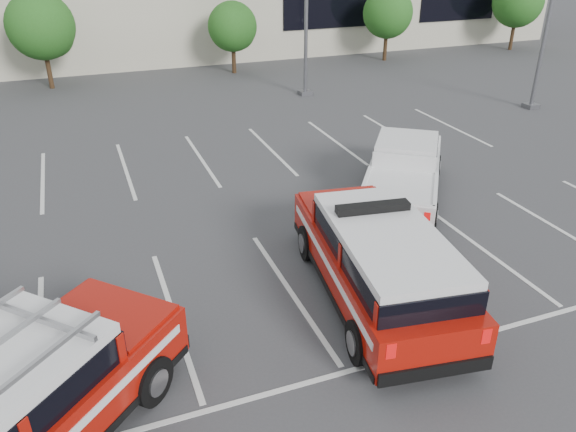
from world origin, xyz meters
name	(u,v)px	position (x,y,z in m)	size (l,w,h in m)	color
ground	(291,292)	(0.00, 0.00, 0.00)	(120.00, 120.00, 0.00)	#3B3B3E
stall_markings	(236,210)	(0.00, 4.50, 0.01)	(23.00, 15.00, 0.01)	silver
tree_mid_left	(43,28)	(-4.91, 22.05, 3.04)	(3.37, 3.37, 4.85)	#3F2B19
tree_mid_right	(234,28)	(5.09, 22.05, 2.50)	(2.77, 2.77, 3.99)	#3F2B19
tree_right	(389,15)	(15.09, 22.05, 2.77)	(3.07, 3.07, 4.42)	#3F2B19
tree_far_right	(518,3)	(25.09, 22.05, 3.04)	(3.37, 3.37, 4.85)	#3F2B19
fire_chief_suv	(377,266)	(1.67, -0.96, 0.88)	(3.08, 6.37, 2.15)	#990F07
white_pickup	(403,178)	(5.03, 3.46, 0.72)	(5.07, 5.95, 1.80)	silver
ladder_suv	(8,421)	(-5.64, -2.86, 0.91)	(5.75, 5.66, 2.28)	#990F07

